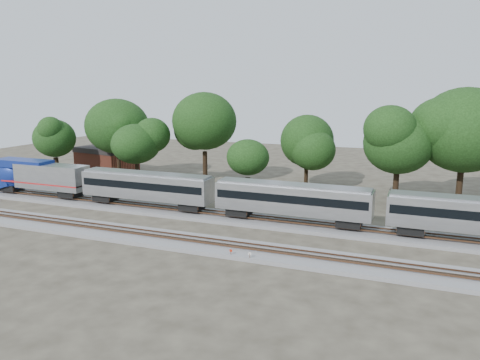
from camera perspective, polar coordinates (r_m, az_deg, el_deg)
The scene contains 16 objects.
ground at distance 52.26m, azimuth -4.80°, elevation -6.39°, with size 160.00×160.00×0.00m, color #383328.
track_far at distance 57.41m, azimuth -2.15°, elevation -4.50°, with size 160.00×5.00×0.73m.
track_near at distance 48.83m, azimuth -6.90°, elevation -7.47°, with size 160.00×5.00×0.73m.
train at distance 52.22m, azimuth 16.88°, elevation -3.10°, with size 113.05×3.23×4.76m.
switch_stand_red at distance 44.37m, azimuth -1.12°, elevation -8.84°, with size 0.29×0.05×0.91m.
switch_stand_white at distance 43.51m, azimuth 1.19°, elevation -9.22°, with size 0.30×0.08×0.96m.
switch_lever at distance 44.21m, azimuth 1.07°, elevation -9.51°, with size 0.50×0.30×0.30m, color #512D19.
brick_building at distance 90.50m, azimuth -15.93°, elevation 2.40°, with size 11.28×8.90×4.87m.
tree_0 at distance 85.69m, azimuth -21.70°, elevation 4.74°, with size 7.33×7.33×10.34m.
tree_1 at distance 82.01m, azimuth -14.78°, elevation 6.34°, with size 9.39×9.39×13.24m.
tree_2 at distance 75.02m, azimuth -12.56°, elevation 4.31°, with size 7.16×7.16×10.09m.
tree_3 at distance 74.52m, azimuth -4.36°, elevation 7.17°, with size 10.65×10.65×15.02m.
tree_4 at distance 64.80m, azimuth 0.96°, elevation 2.76°, with size 6.33×6.33×8.92m.
tree_5 at distance 73.62m, azimuth 8.18°, elevation 4.75°, with size 7.70×7.70×10.85m.
tree_6 at distance 66.07m, azimuth 18.77°, elevation 4.27°, with size 8.57×8.57×12.08m.
tree_7 at distance 68.28m, azimuth 25.70°, elevation 5.49°, with size 10.41×10.41×14.68m.
Camera 1 is at (22.22, -44.54, 15.93)m, focal length 35.00 mm.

